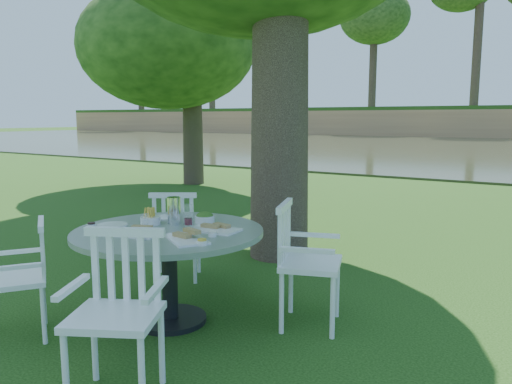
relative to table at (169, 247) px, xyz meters
The scene contains 8 objects.
ground 1.34m from the table, 94.27° to the left, with size 140.00×140.00×0.00m, color #13370B.
table is the anchor object (origin of this frame).
chair_ne 1.00m from the table, 30.44° to the left, with size 0.58×0.60×0.95m.
chair_nw 1.01m from the table, 128.94° to the left, with size 0.60×0.60×0.89m.
chair_sw 1.01m from the table, 133.30° to the right, with size 0.58×0.58×0.85m.
chair_se 1.00m from the table, 63.94° to the right, with size 0.63×0.62×0.95m.
tableware 0.19m from the table, 106.12° to the left, with size 1.15×0.86×0.22m.
river 24.20m from the table, 90.21° to the left, with size 100.00×28.00×0.12m, color #30341F.
Camera 1 is at (2.66, -3.98, 1.59)m, focal length 35.00 mm.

